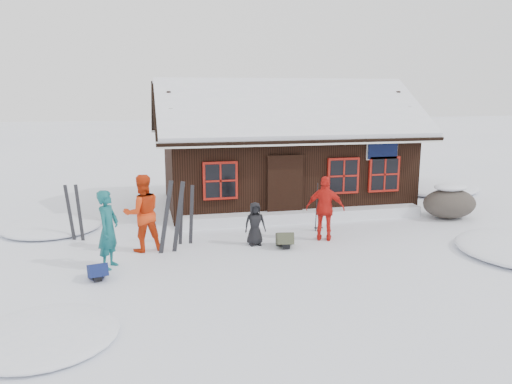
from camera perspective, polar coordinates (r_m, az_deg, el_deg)
ground at (r=13.08m, az=2.43°, el=-6.17°), size 120.00×120.00×0.00m
mountain_hut at (r=17.83m, az=2.94°, el=3.75°), size 8.90×6.09×4.42m
snow_drift at (r=15.53m, az=5.61°, el=-2.71°), size 7.60×0.60×0.35m
snow_mounds at (r=15.26m, az=6.59°, el=-3.65°), size 20.60×13.20×0.48m
skier_teal at (r=11.74m, az=-16.54°, el=-4.12°), size 0.65×0.77×1.80m
skier_orange_left at (r=12.76m, az=-12.85°, el=-2.36°), size 1.09×0.94×1.95m
skier_orange_right at (r=13.47m, az=7.92°, el=-1.89°), size 1.11×0.79×1.75m
skier_crouched at (r=13.00m, az=-0.12°, el=-3.65°), size 0.56×0.37×1.14m
boulder at (r=16.92m, az=21.24°, el=-1.12°), size 1.71×1.28×1.00m
ski_pair_left at (r=12.49m, az=-9.56°, el=-2.92°), size 0.70×0.27×1.87m
ski_pair_mid at (r=14.23m, az=-20.02°, el=-2.33°), size 0.47×0.16×1.58m
ski_pair_right at (r=13.17m, az=-7.97°, el=-2.70°), size 0.45×0.13×1.63m
ski_poles at (r=14.42m, az=7.21°, el=-1.79°), size 0.26×0.13×1.43m
backpack_blue at (r=11.30m, az=-17.63°, el=-8.86°), size 0.49×0.58×0.27m
backpack_olive at (r=12.93m, az=3.30°, el=-5.68°), size 0.51×0.62×0.30m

